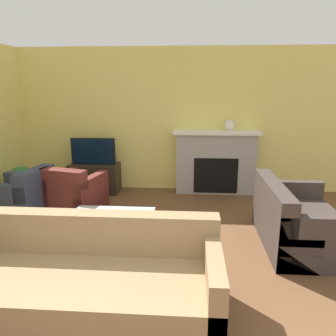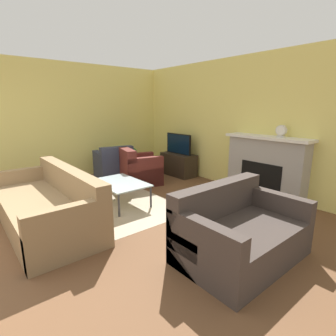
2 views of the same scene
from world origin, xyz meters
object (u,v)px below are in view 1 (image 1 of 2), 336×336
object	(u,v)px
mantel_clock	(229,125)
armchair_accent	(75,198)
tv	(93,151)
couch_sectional	(87,283)
coffee_table	(111,219)
couch_loveseat	(297,223)
potted_plant	(21,181)
armchair_by_window	(21,202)

from	to	relation	value
mantel_clock	armchair_accent	bearing A→B (deg)	-151.47
tv	armchair_accent	bearing A→B (deg)	-87.97
couch_sectional	coffee_table	distance (m)	1.26
tv	couch_sectional	size ratio (longest dim) A/B	0.35
couch_loveseat	mantel_clock	distance (m)	2.41
armchair_accent	mantel_clock	xyz separation A→B (m)	(2.49, 1.36, 0.99)
coffee_table	mantel_clock	bearing A→B (deg)	53.44
couch_loveseat	potted_plant	size ratio (longest dim) A/B	2.17
tv	armchair_by_window	world-z (taller)	tv
coffee_table	potted_plant	bearing A→B (deg)	144.00
tv	mantel_clock	bearing A→B (deg)	3.23
couch_sectional	potted_plant	world-z (taller)	couch_sectional
armchair_by_window	armchair_accent	distance (m)	0.79
armchair_accent	potted_plant	xyz separation A→B (m)	(-1.08, 0.44, 0.12)
coffee_table	mantel_clock	world-z (taller)	mantel_clock
coffee_table	mantel_clock	distance (m)	2.99
couch_loveseat	armchair_accent	xyz separation A→B (m)	(-3.17, 0.73, 0.01)
coffee_table	potted_plant	xyz separation A→B (m)	(-1.88, 1.37, 0.06)
couch_sectional	couch_loveseat	size ratio (longest dim) A/B	1.62
tv	coffee_table	xyz separation A→B (m)	(0.84, -2.14, -0.43)
armchair_accent	coffee_table	size ratio (longest dim) A/B	0.91
couch_loveseat	armchair_by_window	xyz separation A→B (m)	(-3.93, 0.50, 0.01)
couch_loveseat	coffee_table	distance (m)	2.38
armchair_accent	potted_plant	distance (m)	1.17
coffee_table	potted_plant	world-z (taller)	potted_plant
armchair_accent	armchair_by_window	bearing A→B (deg)	31.20
couch_sectional	armchair_by_window	size ratio (longest dim) A/B	2.46
coffee_table	couch_loveseat	bearing A→B (deg)	4.80
couch_sectional	armchair_accent	xyz separation A→B (m)	(-0.88, 2.19, 0.02)
couch_sectional	armchair_accent	world-z (taller)	same
potted_plant	mantel_clock	distance (m)	3.79
couch_loveseat	mantel_clock	bearing A→B (deg)	18.05
tv	armchair_by_window	xyz separation A→B (m)	(-0.71, -1.44, -0.50)
couch_sectional	mantel_clock	bearing A→B (deg)	65.58
armchair_by_window	armchair_accent	xyz separation A→B (m)	(0.76, 0.23, 0.00)
coffee_table	potted_plant	size ratio (longest dim) A/B	1.56
tv	armchair_by_window	bearing A→B (deg)	-116.32
tv	coffee_table	bearing A→B (deg)	-68.52
armchair_accent	mantel_clock	bearing A→B (deg)	-137.35
tv	couch_sectional	xyz separation A→B (m)	(0.93, -3.40, -0.51)
couch_loveseat	mantel_clock	size ratio (longest dim) A/B	6.92
couch_loveseat	mantel_clock	world-z (taller)	mantel_clock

